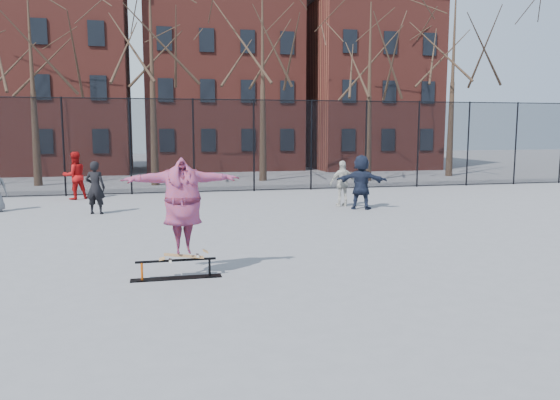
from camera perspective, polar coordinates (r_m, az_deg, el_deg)
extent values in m
plane|color=slate|center=(11.25, 3.18, -6.71)|extent=(100.00, 100.00, 0.00)
cube|color=black|center=(10.39, -10.77, -8.02)|extent=(1.66, 0.25, 0.01)
cylinder|color=#E8570D|center=(10.34, -14.23, -7.24)|extent=(0.04, 0.04, 0.34)
cylinder|color=black|center=(10.38, -7.37, -7.01)|extent=(0.04, 0.04, 0.34)
cylinder|color=black|center=(10.30, -10.82, -6.22)|extent=(1.47, 0.05, 0.05)
imported|color=#5A3E9B|center=(10.12, -10.13, -0.69)|extent=(2.20, 0.71, 1.76)
imported|color=black|center=(18.52, -18.73, 1.24)|extent=(0.72, 0.57, 1.72)
imported|color=#AD0F10|center=(22.60, -20.65, 2.40)|extent=(1.12, 1.03, 1.85)
imported|color=beige|center=(19.39, 6.58, 1.72)|extent=(0.96, 0.42, 1.62)
imported|color=#1A2135|center=(18.79, 8.49, 1.86)|extent=(1.79, 1.26, 1.86)
cylinder|color=black|center=(23.75, -21.68, 5.18)|extent=(0.07, 0.07, 4.00)
cylinder|color=black|center=(23.50, -15.38, 5.42)|extent=(0.07, 0.07, 4.00)
cylinder|color=black|center=(23.54, -9.02, 5.60)|extent=(0.07, 0.07, 4.00)
cylinder|color=black|center=(23.86, -2.75, 5.71)|extent=(0.07, 0.07, 4.00)
cylinder|color=black|center=(24.46, 3.28, 5.75)|extent=(0.07, 0.07, 4.00)
cylinder|color=black|center=(25.31, 8.97, 5.73)|extent=(0.07, 0.07, 4.00)
cylinder|color=black|center=(26.40, 14.24, 5.66)|extent=(0.07, 0.07, 4.00)
cylinder|color=black|center=(27.68, 19.05, 5.56)|extent=(0.07, 0.07, 4.00)
cylinder|color=black|center=(29.14, 23.41, 5.43)|extent=(0.07, 0.07, 4.00)
cube|color=black|center=(23.68, -5.62, 5.67)|extent=(34.00, 0.01, 4.00)
cylinder|color=black|center=(23.70, -5.68, 10.41)|extent=(34.00, 0.04, 0.04)
cone|color=black|center=(28.79, -24.06, 6.00)|extent=(0.40, 0.40, 4.62)
cone|color=black|center=(26.97, -12.98, 6.40)|extent=(0.40, 0.40, 4.62)
cone|color=black|center=(28.81, -1.91, 6.65)|extent=(0.40, 0.40, 4.62)
cone|color=black|center=(29.15, 9.33, 6.56)|extent=(0.40, 0.40, 4.62)
cone|color=black|center=(32.76, 17.45, 6.42)|extent=(0.40, 0.40, 4.62)
cube|color=maroon|center=(37.09, -22.71, 11.99)|extent=(9.00, 7.00, 12.00)
cube|color=maroon|center=(36.94, -6.03, 13.32)|extent=(10.00, 7.00, 13.00)
cube|color=maroon|center=(39.36, 8.90, 11.46)|extent=(8.00, 7.00, 11.00)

